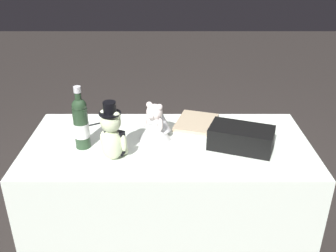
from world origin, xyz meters
name	(u,v)px	position (x,y,z in m)	size (l,w,h in m)	color
ground_plane	(168,247)	(0.00, 0.00, 0.00)	(12.00, 12.00, 0.00)	#2D2826
reception_table	(168,199)	(0.00, 0.00, 0.37)	(1.53, 0.73, 0.75)	white
teddy_bear_groom	(112,135)	(-0.27, -0.16, 0.88)	(0.14, 0.14, 0.31)	beige
teddy_bear_bride	(156,123)	(-0.06, 0.05, 0.84)	(0.21, 0.23, 0.22)	white
champagne_bottle	(81,122)	(-0.45, -0.04, 0.89)	(0.08, 0.08, 0.34)	#253D26
signing_pen	(98,123)	(-0.42, 0.22, 0.75)	(0.14, 0.08, 0.01)	black
gift_case_black	(241,138)	(0.38, -0.05, 0.81)	(0.37, 0.28, 0.12)	black
guestbook	(196,122)	(0.17, 0.23, 0.76)	(0.22, 0.27, 0.02)	tan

